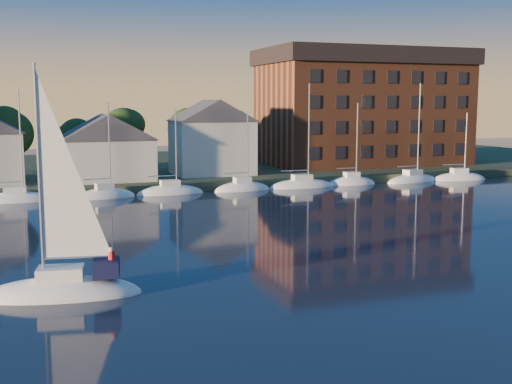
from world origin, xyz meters
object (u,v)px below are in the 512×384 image
condo_block (363,107)px  hero_sailboat (64,286)px  clubhouse_centre (106,146)px  clubhouse_east (212,136)px

condo_block → hero_sailboat: 71.52m
clubhouse_centre → condo_block: 41.05m
clubhouse_centre → clubhouse_east: (14.00, 2.00, 0.87)m
clubhouse_centre → hero_sailboat: hero_sailboat is taller
clubhouse_east → hero_sailboat: hero_sailboat is taller
clubhouse_east → hero_sailboat: 51.55m
clubhouse_east → condo_block: 26.94m
clubhouse_east → condo_block: (26.00, 5.95, 3.79)m
clubhouse_east → hero_sailboat: bearing=-115.3°
clubhouse_centre → hero_sailboat: (-7.90, -44.35, -4.56)m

